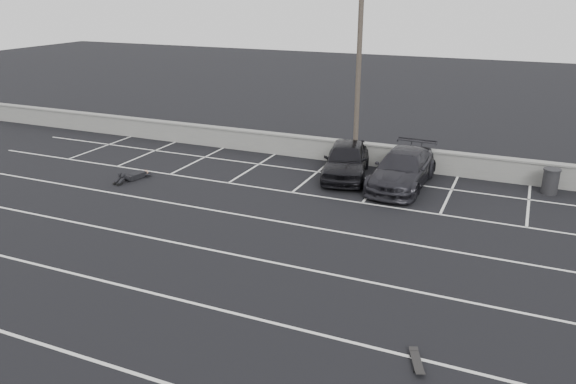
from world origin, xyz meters
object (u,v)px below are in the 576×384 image
at_px(trash_bin, 551,181).
at_px(person, 137,173).
at_px(car_left, 346,160).
at_px(car_right, 403,169).
at_px(utility_pole, 358,76).
at_px(skateboard, 417,362).

relative_size(trash_bin, person, 0.42).
distance_m(car_left, car_right, 2.58).
xyz_separation_m(car_left, person, (-8.42, -3.88, -0.55)).
relative_size(utility_pole, skateboard, 10.19).
relative_size(person, skateboard, 3.01).
distance_m(car_right, utility_pole, 4.63).
height_order(car_left, person, car_left).
xyz_separation_m(utility_pole, skateboard, (5.59, -13.42, -4.20)).
height_order(trash_bin, skateboard, trash_bin).
xyz_separation_m(car_left, skateboard, (5.59, -12.10, -0.71)).
bearing_deg(person, car_right, 28.70).
distance_m(utility_pole, trash_bin, 9.13).
distance_m(utility_pole, person, 10.68).
bearing_deg(car_right, utility_pole, 150.69).
relative_size(trash_bin, skateboard, 1.28).
relative_size(car_right, skateboard, 6.26).
height_order(car_left, trash_bin, car_left).
height_order(utility_pole, person, utility_pole).
bearing_deg(skateboard, trash_bin, 57.52).
xyz_separation_m(car_right, person, (-10.98, -3.64, -0.52)).
xyz_separation_m(car_right, utility_pole, (-2.57, 1.56, 3.52)).
relative_size(car_right, person, 2.08).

